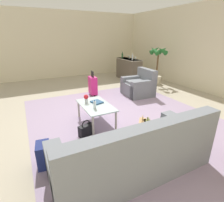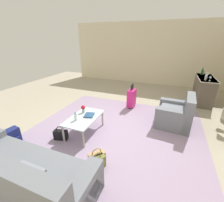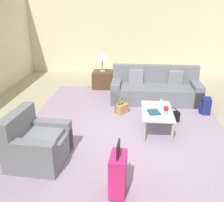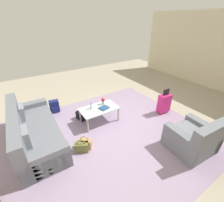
{
  "view_description": "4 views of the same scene",
  "coord_description": "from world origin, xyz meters",
  "px_view_note": "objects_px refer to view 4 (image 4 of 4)",
  "views": [
    {
      "loc": [
        3.93,
        -1.88,
        1.97
      ],
      "look_at": [
        0.94,
        -0.35,
        0.71
      ],
      "focal_mm": 28.0,
      "sensor_mm": 36.0,
      "label": 1
    },
    {
      "loc": [
        3.2,
        1.36,
        2.27
      ],
      "look_at": [
        0.44,
        0.27,
        1.03
      ],
      "focal_mm": 24.0,
      "sensor_mm": 36.0,
      "label": 2
    },
    {
      "loc": [
        -4.47,
        0.04,
        2.59
      ],
      "look_at": [
        0.31,
        0.45,
        0.68
      ],
      "focal_mm": 40.0,
      "sensor_mm": 36.0,
      "label": 3
    },
    {
      "loc": [
        2.08,
        2.84,
        2.75
      ],
      "look_at": [
        0.1,
        -0.27,
        0.72
      ],
      "focal_mm": 24.0,
      "sensor_mm": 36.0,
      "label": 4
    }
  ],
  "objects_px": {
    "armchair": "(194,140)",
    "suitcase_magenta": "(164,103)",
    "coffee_table": "(99,110)",
    "backpack_navy": "(54,106)",
    "flower_vase": "(103,100)",
    "handbag_olive": "(81,147)",
    "coffee_table_book": "(104,108)",
    "water_bottle": "(91,106)",
    "handbag_tan": "(85,144)",
    "handbag_black": "(81,116)",
    "couch": "(32,132)"
  },
  "relations": [
    {
      "from": "water_bottle",
      "to": "flower_vase",
      "type": "height_order",
      "value": "flower_vase"
    },
    {
      "from": "handbag_tan",
      "to": "handbag_olive",
      "type": "xyz_separation_m",
      "value": [
        0.11,
        0.06,
        0.0
      ]
    },
    {
      "from": "armchair",
      "to": "coffee_table_book",
      "type": "relative_size",
      "value": 3.85
    },
    {
      "from": "suitcase_magenta",
      "to": "backpack_navy",
      "type": "xyz_separation_m",
      "value": [
        3.0,
        -1.99,
        -0.16
      ]
    },
    {
      "from": "water_bottle",
      "to": "backpack_navy",
      "type": "height_order",
      "value": "water_bottle"
    },
    {
      "from": "handbag_black",
      "to": "handbag_olive",
      "type": "bearing_deg",
      "value": 68.86
    },
    {
      "from": "couch",
      "to": "handbag_black",
      "type": "distance_m",
      "value": 1.4
    },
    {
      "from": "suitcase_magenta",
      "to": "handbag_tan",
      "type": "height_order",
      "value": "suitcase_magenta"
    },
    {
      "from": "coffee_table",
      "to": "couch",
      "type": "bearing_deg",
      "value": -3.17
    },
    {
      "from": "couch",
      "to": "backpack_navy",
      "type": "distance_m",
      "value": 1.44
    },
    {
      "from": "armchair",
      "to": "water_bottle",
      "type": "distance_m",
      "value": 2.73
    },
    {
      "from": "water_bottle",
      "to": "armchair",
      "type": "bearing_deg",
      "value": 123.33
    },
    {
      "from": "coffee_table",
      "to": "coffee_table_book",
      "type": "distance_m",
      "value": 0.16
    },
    {
      "from": "handbag_olive",
      "to": "coffee_table_book",
      "type": "bearing_deg",
      "value": -144.59
    },
    {
      "from": "armchair",
      "to": "suitcase_magenta",
      "type": "bearing_deg",
      "value": -115.6
    },
    {
      "from": "flower_vase",
      "to": "couch",
      "type": "bearing_deg",
      "value": 1.41
    },
    {
      "from": "coffee_table_book",
      "to": "flower_vase",
      "type": "bearing_deg",
      "value": -127.04
    },
    {
      "from": "armchair",
      "to": "suitcase_magenta",
      "type": "height_order",
      "value": "armchair"
    },
    {
      "from": "backpack_navy",
      "to": "handbag_black",
      "type": "bearing_deg",
      "value": 122.08
    },
    {
      "from": "armchair",
      "to": "handbag_olive",
      "type": "distance_m",
      "value": 2.6
    },
    {
      "from": "handbag_tan",
      "to": "backpack_navy",
      "type": "relative_size",
      "value": 0.89
    },
    {
      "from": "water_bottle",
      "to": "suitcase_magenta",
      "type": "height_order",
      "value": "suitcase_magenta"
    },
    {
      "from": "handbag_olive",
      "to": "armchair",
      "type": "bearing_deg",
      "value": 148.56
    },
    {
      "from": "handbag_tan",
      "to": "coffee_table_book",
      "type": "bearing_deg",
      "value": -143.85
    },
    {
      "from": "suitcase_magenta",
      "to": "backpack_navy",
      "type": "distance_m",
      "value": 3.6
    },
    {
      "from": "armchair",
      "to": "handbag_olive",
      "type": "xyz_separation_m",
      "value": [
        2.21,
        -1.35,
        -0.17
      ]
    },
    {
      "from": "handbag_olive",
      "to": "suitcase_magenta",
      "type": "bearing_deg",
      "value": -177.67
    },
    {
      "from": "handbag_black",
      "to": "backpack_navy",
      "type": "height_order",
      "value": "backpack_navy"
    },
    {
      "from": "flower_vase",
      "to": "backpack_navy",
      "type": "xyz_separation_m",
      "value": [
        1.22,
        -1.14,
        -0.39
      ]
    },
    {
      "from": "handbag_olive",
      "to": "backpack_navy",
      "type": "distance_m",
      "value": 2.11
    },
    {
      "from": "handbag_black",
      "to": "suitcase_magenta",
      "type": "bearing_deg",
      "value": 155.71
    },
    {
      "from": "armchair",
      "to": "backpack_navy",
      "type": "relative_size",
      "value": 2.56
    },
    {
      "from": "flower_vase",
      "to": "handbag_tan",
      "type": "bearing_deg",
      "value": 41.46
    },
    {
      "from": "armchair",
      "to": "handbag_black",
      "type": "distance_m",
      "value": 3.11
    },
    {
      "from": "handbag_olive",
      "to": "handbag_tan",
      "type": "bearing_deg",
      "value": -151.19
    },
    {
      "from": "couch",
      "to": "flower_vase",
      "type": "xyz_separation_m",
      "value": [
        -2.02,
        -0.05,
        0.28
      ]
    },
    {
      "from": "flower_vase",
      "to": "backpack_navy",
      "type": "bearing_deg",
      "value": -43.02
    },
    {
      "from": "handbag_olive",
      "to": "handbag_black",
      "type": "bearing_deg",
      "value": -111.14
    },
    {
      "from": "coffee_table",
      "to": "backpack_navy",
      "type": "bearing_deg",
      "value": -52.17
    },
    {
      "from": "coffee_table",
      "to": "suitcase_magenta",
      "type": "distance_m",
      "value": 2.12
    },
    {
      "from": "armchair",
      "to": "handbag_tan",
      "type": "distance_m",
      "value": 2.54
    },
    {
      "from": "armchair",
      "to": "water_bottle",
      "type": "xyz_separation_m",
      "value": [
        1.49,
        -2.27,
        0.25
      ]
    },
    {
      "from": "handbag_olive",
      "to": "backpack_navy",
      "type": "relative_size",
      "value": 0.89
    },
    {
      "from": "flower_vase",
      "to": "handbag_olive",
      "type": "bearing_deg",
      "value": 40.38
    },
    {
      "from": "water_bottle",
      "to": "handbag_olive",
      "type": "height_order",
      "value": "water_bottle"
    },
    {
      "from": "coffee_table",
      "to": "coffee_table_book",
      "type": "xyz_separation_m",
      "value": [
        -0.12,
        0.08,
        0.07
      ]
    },
    {
      "from": "coffee_table_book",
      "to": "backpack_navy",
      "type": "height_order",
      "value": "coffee_table_book"
    },
    {
      "from": "couch",
      "to": "backpack_navy",
      "type": "bearing_deg",
      "value": -124.01
    },
    {
      "from": "backpack_navy",
      "to": "armchair",
      "type": "bearing_deg",
      "value": 123.55
    },
    {
      "from": "handbag_tan",
      "to": "handbag_olive",
      "type": "bearing_deg",
      "value": 28.81
    }
  ]
}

